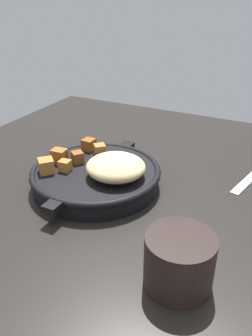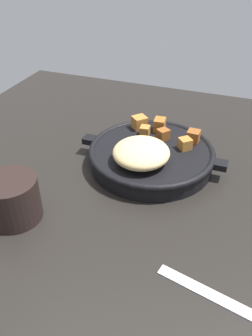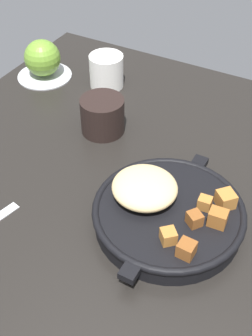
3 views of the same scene
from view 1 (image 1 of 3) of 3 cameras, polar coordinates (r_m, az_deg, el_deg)
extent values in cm
cube|color=black|center=(61.95, 0.30, -5.59)|extent=(96.58, 91.59, 2.40)
cylinder|color=black|center=(63.83, -5.01, -1.56)|extent=(23.23, 23.23, 3.42)
torus|color=black|center=(63.14, -5.07, -0.43)|extent=(23.97, 23.97, 1.20)
cube|color=black|center=(54.43, -12.12, -6.36)|extent=(2.64, 2.40, 1.20)
cube|color=black|center=(73.28, 0.16, 3.65)|extent=(2.64, 2.40, 1.20)
ellipsoid|color=#DBBC7F|center=(59.69, -1.65, 0.25)|extent=(10.13, 10.43, 3.77)
cube|color=#935623|center=(65.67, -11.17, 1.87)|extent=(2.37, 2.84, 2.68)
cube|color=#A86B2D|center=(62.86, -10.10, 0.40)|extent=(1.96, 2.14, 2.00)
cube|color=brown|center=(65.49, -8.06, 1.79)|extent=(2.84, 2.87, 2.12)
cube|color=brown|center=(70.33, -6.20, 3.90)|extent=(2.43, 2.44, 2.33)
cube|color=#A86B2D|center=(62.86, -13.13, 0.36)|extent=(3.70, 3.71, 2.55)
cube|color=#A86B2D|center=(68.09, -4.37, 3.06)|extent=(3.00, 2.99, 2.13)
cylinder|color=black|center=(43.44, 8.81, -15.09)|extent=(8.59, 8.59, 7.16)
camera|label=2|loc=(0.66, 53.46, 22.48)|focal=37.14mm
camera|label=3|loc=(1.04, -0.31, 39.65)|focal=47.49mm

